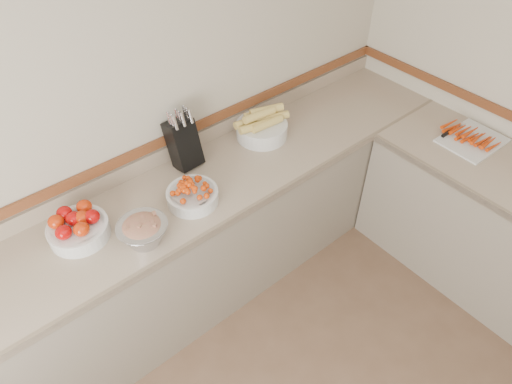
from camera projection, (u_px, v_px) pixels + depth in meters
back_wall at (127, 115)px, 2.41m from camera, size 4.00×0.00×4.00m
counter_back at (179, 253)px, 2.81m from camera, size 4.00×0.65×1.08m
knife_block at (183, 142)px, 2.65m from camera, size 0.17×0.20×0.38m
tomato_bowl at (78, 227)px, 2.28m from camera, size 0.31×0.31×0.15m
cherry_tomato_bowl at (192, 194)px, 2.48m from camera, size 0.28×0.28×0.14m
corn_bowl at (262, 126)px, 2.90m from camera, size 0.37×0.33×0.20m
rhubarb_bowl at (143, 231)px, 2.25m from camera, size 0.26×0.26×0.14m
cutting_board at (471, 138)px, 2.90m from camera, size 0.40×0.35×0.06m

